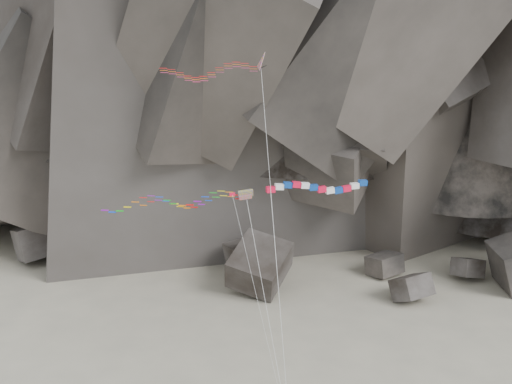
# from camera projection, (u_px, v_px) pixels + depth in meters

# --- Properties ---
(boulder_field) EXTENTS (83.36, 19.17, 9.16)m
(boulder_field) POSITION_uv_depth(u_px,v_px,m) (296.00, 263.00, 91.45)
(boulder_field) COLOR #47423F
(boulder_field) RESTS_ON ground
(delta_kite) EXTENTS (11.49, 5.22, 31.80)m
(delta_kite) POSITION_uv_depth(u_px,v_px,m) (205.00, 71.00, 51.06)
(delta_kite) COLOR red
(delta_kite) RESTS_ON ground
(banner_kite) EXTENTS (9.31, 11.83, 20.07)m
(banner_kite) POSITION_uv_depth(u_px,v_px,m) (317.00, 188.00, 58.28)
(banner_kite) COLOR red
(banner_kite) RESTS_ON ground
(parafoil_kite) EXTENTS (17.80, 7.35, 19.90)m
(parafoil_kite) POSITION_uv_depth(u_px,v_px,m) (168.00, 201.00, 56.59)
(parafoil_kite) COLOR #D1C40B
(parafoil_kite) RESTS_ON ground
(pennant_kite) EXTENTS (5.49, 4.49, 20.20)m
(pennant_kite) POSITION_uv_depth(u_px,v_px,m) (248.00, 262.00, 53.51)
(pennant_kite) COLOR red
(pennant_kite) RESTS_ON ground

